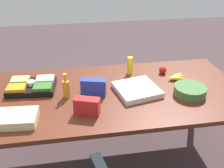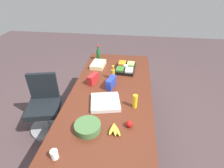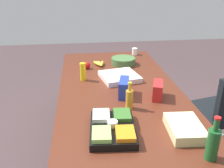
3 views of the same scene
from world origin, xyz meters
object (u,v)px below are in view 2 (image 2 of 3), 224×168
(banana_bunch, at_px, (114,130))
(chip_bag_red, at_px, (93,79))
(apple_red, at_px, (129,124))
(chip_bag_blue, at_px, (111,83))
(dressing_bottle, at_px, (113,74))
(conference_table, at_px, (111,95))
(veggie_tray, at_px, (126,68))
(mustard_bottle, at_px, (135,101))
(office_chair, at_px, (45,110))
(pizza_box, at_px, (105,102))
(sheet_cake, at_px, (98,65))
(wine_bottle, at_px, (98,54))
(salad_bowl, at_px, (88,127))
(paper_cup, at_px, (54,154))

(banana_bunch, bearing_deg, chip_bag_red, -154.75)
(apple_red, relative_size, chip_bag_blue, 0.35)
(dressing_bottle, relative_size, chip_bag_red, 1.13)
(conference_table, distance_m, banana_bunch, 0.75)
(veggie_tray, xyz_separation_m, apple_red, (1.30, 0.13, 0.00))
(chip_bag_red, bearing_deg, mustard_bottle, 52.49)
(office_chair, bearing_deg, pizza_box, 76.12)
(office_chair, xyz_separation_m, chip_bag_red, (-0.22, 0.75, 0.50))
(mustard_bottle, height_order, pizza_box, mustard_bottle)
(veggie_tray, distance_m, sheet_cake, 0.49)
(apple_red, bearing_deg, chip_bag_blue, -158.11)
(veggie_tray, height_order, mustard_bottle, mustard_bottle)
(apple_red, distance_m, chip_bag_red, 1.01)
(conference_table, distance_m, office_chair, 1.11)
(wine_bottle, bearing_deg, apple_red, 21.85)
(sheet_cake, bearing_deg, salad_bowl, 6.69)
(paper_cup, height_order, wine_bottle, wine_bottle)
(chip_bag_red, distance_m, chip_bag_blue, 0.29)
(sheet_cake, relative_size, chip_bag_blue, 1.45)
(paper_cup, bearing_deg, conference_table, 161.56)
(office_chair, distance_m, salad_bowl, 1.23)
(mustard_bottle, relative_size, pizza_box, 0.50)
(sheet_cake, bearing_deg, pizza_box, 15.92)
(banana_bunch, xyz_separation_m, mustard_bottle, (-0.43, 0.20, 0.07))
(banana_bunch, bearing_deg, office_chair, -120.38)
(dressing_bottle, height_order, salad_bowl, dressing_bottle)
(conference_table, distance_m, wine_bottle, 1.08)
(apple_red, distance_m, paper_cup, 0.81)
(dressing_bottle, relative_size, apple_red, 2.97)
(office_chair, xyz_separation_m, sheet_cake, (-0.76, 0.72, 0.46))
(banana_bunch, xyz_separation_m, paper_cup, (0.38, -0.50, 0.02))
(conference_table, relative_size, paper_cup, 28.08)
(apple_red, bearing_deg, wine_bottle, -158.15)
(wine_bottle, relative_size, chip_bag_blue, 1.27)
(dressing_bottle, height_order, pizza_box, dressing_bottle)
(pizza_box, xyz_separation_m, chip_bag_blue, (-0.39, 0.02, 0.05))
(chip_bag_red, xyz_separation_m, pizza_box, (0.47, 0.26, -0.04))
(conference_table, relative_size, salad_bowl, 8.95)
(salad_bowl, bearing_deg, banana_bunch, 92.62)
(mustard_bottle, bearing_deg, office_chair, -100.93)
(pizza_box, distance_m, chip_bag_blue, 0.39)
(sheet_cake, bearing_deg, chip_bag_blue, 26.58)
(banana_bunch, relative_size, chip_bag_red, 0.90)
(wine_bottle, bearing_deg, dressing_bottle, 28.37)
(veggie_tray, relative_size, chip_bag_blue, 2.01)
(dressing_bottle, bearing_deg, conference_table, 3.09)
(dressing_bottle, xyz_separation_m, paper_cup, (1.45, -0.35, -0.04))
(conference_table, distance_m, mustard_bottle, 0.48)
(office_chair, bearing_deg, salad_bowl, 51.77)
(dressing_bottle, xyz_separation_m, pizza_box, (0.63, -0.02, -0.06))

